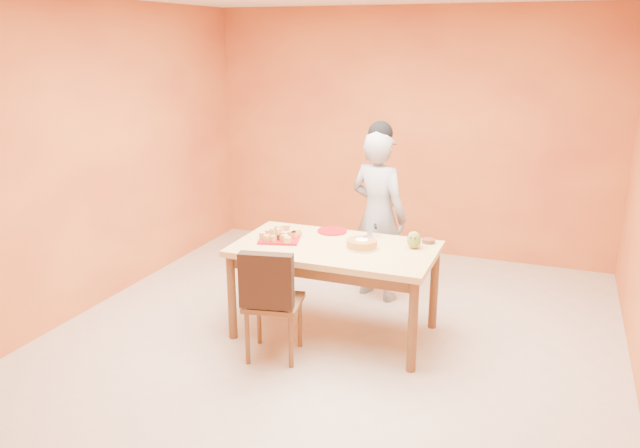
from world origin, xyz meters
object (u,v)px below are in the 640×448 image
at_px(person, 378,216).
at_px(sponge_cake, 362,243).
at_px(pastry_platter, 280,238).
at_px(magenta_glass, 414,240).
at_px(egg_ornament, 414,240).
at_px(checker_tin, 428,241).
at_px(red_dinner_plate, 332,231).
at_px(dining_chair, 273,300).
at_px(dining_table, 335,257).

relative_size(person, sponge_cake, 6.53).
relative_size(pastry_platter, magenta_glass, 3.06).
bearing_deg(magenta_glass, egg_ornament, -74.90).
distance_m(magenta_glass, checker_tin, 0.16).
bearing_deg(pastry_platter, red_dinner_plate, 46.94).
relative_size(dining_chair, person, 0.57).
bearing_deg(dining_table, pastry_platter, -179.82).
height_order(sponge_cake, magenta_glass, magenta_glass).
relative_size(dining_table, person, 1.01).
height_order(dining_chair, sponge_cake, dining_chair).
height_order(dining_chair, pastry_platter, dining_chair).
bearing_deg(dining_chair, magenta_glass, 30.10).
bearing_deg(checker_tin, sponge_cake, -144.86).
xyz_separation_m(dining_chair, pastry_platter, (-0.18, 0.55, 0.30)).
bearing_deg(dining_chair, checker_tin, 31.19).
xyz_separation_m(pastry_platter, magenta_glass, (1.07, 0.23, 0.04)).
bearing_deg(egg_ornament, sponge_cake, -159.35).
relative_size(person, magenta_glass, 14.97).
bearing_deg(pastry_platter, egg_ornament, 8.90).
distance_m(dining_chair, magenta_glass, 1.23).
height_order(pastry_platter, magenta_glass, magenta_glass).
distance_m(sponge_cake, checker_tin, 0.57).
bearing_deg(person, pastry_platter, 75.35).
bearing_deg(pastry_platter, person, 56.08).
relative_size(dining_table, magenta_glass, 15.16).
bearing_deg(checker_tin, dining_table, -152.76).
bearing_deg(checker_tin, person, 137.68).
distance_m(dining_chair, pastry_platter, 0.65).
bearing_deg(red_dinner_plate, dining_table, -66.38).
distance_m(red_dinner_plate, sponge_cake, 0.49).
height_order(dining_table, sponge_cake, sponge_cake).
relative_size(person, pastry_platter, 4.89).
bearing_deg(pastry_platter, magenta_glass, 12.30).
height_order(red_dinner_plate, checker_tin, checker_tin).
distance_m(dining_table, red_dinner_plate, 0.40).
bearing_deg(magenta_glass, dining_table, -158.43).
height_order(person, checker_tin, person).
distance_m(pastry_platter, magenta_glass, 1.09).
relative_size(dining_chair, sponge_cake, 3.72).
bearing_deg(red_dinner_plate, pastry_platter, -133.06).
distance_m(person, egg_ornament, 0.86).
distance_m(dining_table, checker_tin, 0.77).
height_order(dining_table, checker_tin, checker_tin).
distance_m(sponge_cake, magenta_glass, 0.42).
xyz_separation_m(person, pastry_platter, (-0.59, -0.87, -0.02)).
xyz_separation_m(person, red_dinner_plate, (-0.26, -0.52, -0.02)).
bearing_deg(checker_tin, magenta_glass, -128.96).
bearing_deg(magenta_glass, dining_chair, -138.48).
xyz_separation_m(pastry_platter, sponge_cake, (0.70, 0.02, 0.03)).
xyz_separation_m(egg_ornament, checker_tin, (0.08, 0.18, -0.05)).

